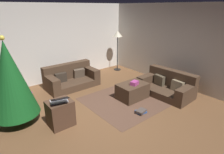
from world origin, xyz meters
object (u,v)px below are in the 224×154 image
object	(u,v)px
couch_right	(168,86)
book_stack	(141,111)
tv_remote	(136,82)
couch_left	(71,78)
side_table	(60,113)
ottoman	(132,91)
corner_lamp	(118,37)
gift_box	(135,83)
laptop	(59,100)
christmas_tree	(10,79)

from	to	relation	value
couch_right	book_stack	size ratio (longest dim) A/B	5.17
tv_remote	book_stack	bearing A→B (deg)	-118.68
couch_left	side_table	size ratio (longest dim) A/B	2.80
ottoman	book_stack	size ratio (longest dim) A/B	2.76
tv_remote	book_stack	xyz separation A→B (m)	(-0.56, -0.72, -0.40)
side_table	corner_lamp	world-z (taller)	corner_lamp
couch_left	ottoman	xyz separation A→B (m)	(0.95, -1.90, -0.06)
couch_left	couch_right	world-z (taller)	couch_left
gift_box	corner_lamp	bearing A→B (deg)	59.39
couch_left	book_stack	world-z (taller)	couch_left
ottoman	couch_right	bearing A→B (deg)	-24.62
couch_left	ottoman	world-z (taller)	couch_left
gift_box	laptop	world-z (taller)	laptop
ottoman	gift_box	world-z (taller)	gift_box
corner_lamp	christmas_tree	bearing A→B (deg)	-161.26
gift_box	side_table	xyz separation A→B (m)	(-2.15, 0.15, -0.20)
couch_right	side_table	bearing A→B (deg)	77.96
ottoman	book_stack	xyz separation A→B (m)	(-0.41, -0.72, -0.17)
couch_right	tv_remote	size ratio (longest dim) A/B	9.81
side_table	corner_lamp	distance (m)	4.26
christmas_tree	ottoman	bearing A→B (deg)	-15.51
christmas_tree	tv_remote	bearing A→B (deg)	-14.73
christmas_tree	book_stack	xyz separation A→B (m)	(2.45, -1.51, -1.00)
couch_left	corner_lamp	distance (m)	2.57
gift_box	tv_remote	distance (m)	0.18
couch_right	christmas_tree	distance (m)	4.15
tv_remote	book_stack	distance (m)	1.00
side_table	ottoman	bearing A→B (deg)	-1.99
side_table	book_stack	xyz separation A→B (m)	(1.74, -0.79, -0.25)
christmas_tree	couch_left	bearing A→B (deg)	30.04
laptop	gift_box	bearing A→B (deg)	-2.37
couch_right	tv_remote	xyz separation A→B (m)	(-0.86, 0.47, 0.18)
tv_remote	couch_right	bearing A→B (deg)	-19.15
gift_box	side_table	bearing A→B (deg)	176.09
couch_left	tv_remote	world-z (taller)	couch_left
couch_left	laptop	world-z (taller)	laptop
book_stack	christmas_tree	bearing A→B (deg)	148.34
gift_box	ottoman	bearing A→B (deg)	88.65
gift_box	corner_lamp	world-z (taller)	corner_lamp
couch_left	gift_box	bearing A→B (deg)	115.55
book_stack	couch_right	bearing A→B (deg)	10.08
laptop	side_table	bearing A→B (deg)	76.52
couch_right	tv_remote	bearing A→B (deg)	59.21
side_table	laptop	xyz separation A→B (m)	(-0.01, -0.06, 0.35)
laptop	book_stack	xyz separation A→B (m)	(1.76, -0.74, -0.59)
couch_right	ottoman	bearing A→B (deg)	63.01
couch_right	tv_remote	distance (m)	1.00
gift_box	christmas_tree	size ratio (longest dim) A/B	0.11
laptop	corner_lamp	xyz separation A→B (m)	(3.53, 2.21, 0.73)
tv_remote	corner_lamp	bearing A→B (deg)	70.80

